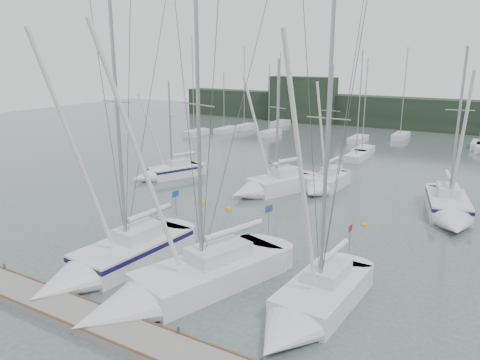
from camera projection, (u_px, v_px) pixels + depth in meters
name	position (u px, v px, depth m)	size (l,w,h in m)	color
ground	(196.00, 290.00, 24.23)	(160.00, 160.00, 0.00)	#455451
dock	(128.00, 334.00, 20.02)	(24.00, 2.00, 0.40)	slate
far_treeline	(422.00, 114.00, 75.11)	(90.00, 4.00, 5.00)	black
far_building_left	(302.00, 100.00, 82.89)	(12.00, 3.00, 8.00)	black
mast_forest	(415.00, 145.00, 60.16)	(59.56, 25.13, 14.74)	silver
sailboat_near_left	(107.00, 263.00, 25.88)	(3.87, 10.74, 15.85)	silver
sailboat_near_center	(170.00, 289.00, 23.09)	(6.84, 12.16, 16.22)	silver
sailboat_near_right	(307.00, 310.00, 21.27)	(3.33, 9.29, 15.46)	silver
sailboat_mid_a	(164.00, 173.00, 45.82)	(4.92, 7.40, 10.14)	silver
sailboat_mid_b	(266.00, 187.00, 40.70)	(5.68, 8.44, 12.38)	silver
sailboat_mid_c	(323.00, 185.00, 41.61)	(2.60, 6.95, 11.70)	silver
sailboat_mid_d	(450.00, 211.00, 34.39)	(4.79, 9.26, 13.27)	silver
buoy_a	(229.00, 210.00, 36.72)	(0.54, 0.54, 0.54)	orange
buoy_b	(364.00, 225.00, 33.41)	(0.43, 0.43, 0.43)	orange
buoy_c	(202.00, 203.00, 38.44)	(0.61, 0.61, 0.61)	orange
seagull	(276.00, 164.00, 23.46)	(0.88, 0.47, 0.18)	white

